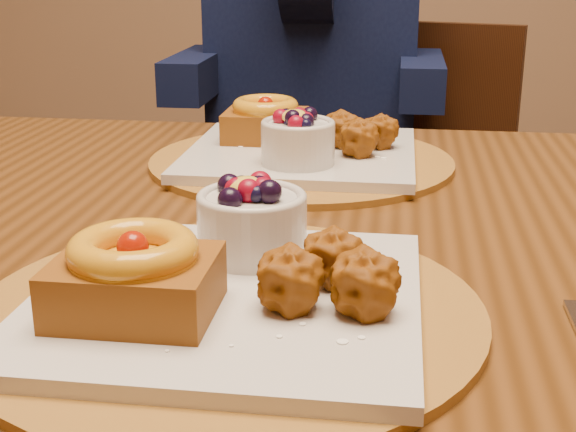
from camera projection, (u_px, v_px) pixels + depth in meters
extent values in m
cube|color=#3C210A|center=(274.00, 239.00, 0.81)|extent=(1.60, 0.90, 0.04)
cylinder|color=#5F3212|center=(228.00, 310.00, 0.59)|extent=(0.38, 0.38, 0.01)
cube|color=beige|center=(228.00, 298.00, 0.59)|extent=(0.28, 0.28, 0.01)
cube|color=#532707|center=(135.00, 286.00, 0.55)|extent=(0.11, 0.09, 0.04)
torus|color=#B6760B|center=(133.00, 249.00, 0.54)|extent=(0.09, 0.09, 0.02)
sphere|color=#8D1302|center=(133.00, 247.00, 0.54)|extent=(0.02, 0.02, 0.02)
sphere|color=#854309|center=(332.00, 259.00, 0.60)|extent=(0.04, 0.04, 0.04)
sphere|color=#854309|center=(289.00, 282.00, 0.55)|extent=(0.04, 0.04, 0.04)
sphere|color=#854309|center=(363.00, 286.00, 0.55)|extent=(0.04, 0.04, 0.04)
cylinder|color=beige|center=(252.00, 226.00, 0.65)|extent=(0.09, 0.09, 0.05)
torus|color=beige|center=(252.00, 197.00, 0.64)|extent=(0.09, 0.09, 0.01)
ellipsoid|color=gold|center=(247.00, 187.00, 0.64)|extent=(0.03, 0.03, 0.02)
cylinder|color=#5F3212|center=(301.00, 161.00, 1.01)|extent=(0.38, 0.38, 0.01)
cube|color=beige|center=(301.00, 154.00, 1.00)|extent=(0.28, 0.28, 0.01)
cube|color=#532707|center=(266.00, 126.00, 1.04)|extent=(0.10, 0.09, 0.04)
torus|color=#B6760B|center=(265.00, 106.00, 1.03)|extent=(0.09, 0.09, 0.02)
sphere|color=#8D1302|center=(265.00, 104.00, 1.03)|extent=(0.02, 0.02, 0.02)
sphere|color=#854309|center=(358.00, 140.00, 0.96)|extent=(0.04, 0.04, 0.04)
sphere|color=#854309|center=(340.00, 131.00, 1.01)|extent=(0.04, 0.04, 0.04)
sphere|color=#854309|center=(380.00, 133.00, 1.00)|extent=(0.04, 0.04, 0.04)
cylinder|color=beige|center=(298.00, 144.00, 0.93)|extent=(0.09, 0.09, 0.05)
torus|color=beige|center=(298.00, 123.00, 0.92)|extent=(0.09, 0.09, 0.01)
ellipsoid|color=gold|center=(295.00, 116.00, 0.92)|extent=(0.03, 0.03, 0.02)
cube|color=black|center=(390.00, 243.00, 1.67)|extent=(0.52, 0.52, 0.04)
cylinder|color=black|center=(276.00, 360.00, 1.66)|extent=(0.03, 0.03, 0.41)
cylinder|color=black|center=(449.00, 398.00, 1.52)|extent=(0.03, 0.03, 0.41)
cylinder|color=black|center=(338.00, 295.00, 1.97)|extent=(0.03, 0.03, 0.41)
cylinder|color=black|center=(486.00, 321.00, 1.83)|extent=(0.03, 0.03, 0.41)
cube|color=black|center=(420.00, 123.00, 1.77)|extent=(0.41, 0.14, 0.44)
cube|color=black|center=(314.00, 58.00, 1.66)|extent=(0.42, 0.22, 0.60)
cube|color=black|center=(197.00, 74.00, 1.58)|extent=(0.08, 0.30, 0.08)
cube|color=black|center=(421.00, 79.00, 1.53)|extent=(0.08, 0.30, 0.08)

